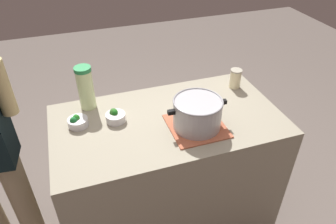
% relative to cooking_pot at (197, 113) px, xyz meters
% --- Properties ---
extents(ground_plane, '(8.00, 8.00, 0.00)m').
position_rel_cooking_pot_xyz_m(ground_plane, '(0.13, -0.12, -1.02)').
color(ground_plane, '#6C6159').
extents(counter_slab, '(1.37, 0.75, 0.92)m').
position_rel_cooking_pot_xyz_m(counter_slab, '(0.13, -0.12, -0.56)').
color(counter_slab, '#9C957E').
rests_on(counter_slab, ground_plane).
extents(dish_cloth, '(0.31, 0.32, 0.01)m').
position_rel_cooking_pot_xyz_m(dish_cloth, '(0.00, -0.00, -0.09)').
color(dish_cloth, '#BD6344').
rests_on(dish_cloth, counter_slab).
extents(cooking_pot, '(0.35, 0.28, 0.17)m').
position_rel_cooking_pot_xyz_m(cooking_pot, '(0.00, 0.00, 0.00)').
color(cooking_pot, '#B7B7BC').
rests_on(cooking_pot, dish_cloth).
extents(lemonade_pitcher, '(0.10, 0.10, 0.28)m').
position_rel_cooking_pot_xyz_m(lemonade_pitcher, '(0.56, -0.40, 0.04)').
color(lemonade_pitcher, '#DBF1AA').
rests_on(lemonade_pitcher, counter_slab).
extents(mason_jar, '(0.08, 0.08, 0.13)m').
position_rel_cooking_pot_xyz_m(mason_jar, '(-0.42, -0.32, -0.03)').
color(mason_jar, beige).
rests_on(mason_jar, counter_slab).
extents(broccoli_bowl_front, '(0.12, 0.12, 0.08)m').
position_rel_cooking_pot_xyz_m(broccoli_bowl_front, '(0.43, -0.21, -0.07)').
color(broccoli_bowl_front, silver).
rests_on(broccoli_bowl_front, counter_slab).
extents(broccoli_bowl_center, '(0.12, 0.12, 0.07)m').
position_rel_cooking_pot_xyz_m(broccoli_bowl_center, '(0.65, -0.23, -0.07)').
color(broccoli_bowl_center, silver).
rests_on(broccoli_bowl_center, counter_slab).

